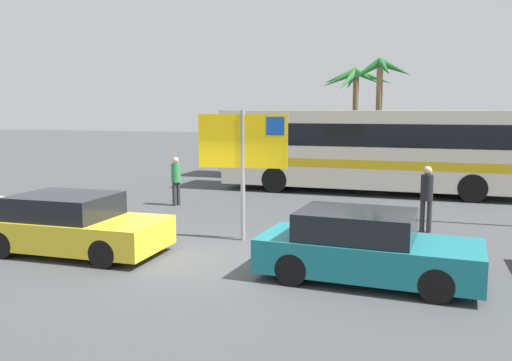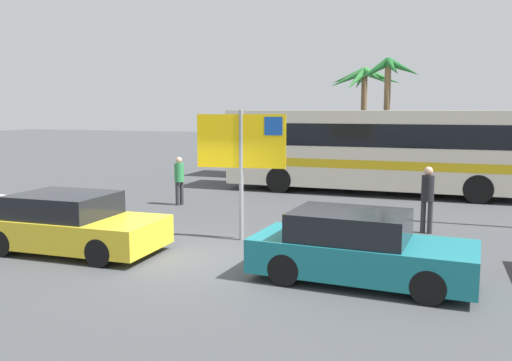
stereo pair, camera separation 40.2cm
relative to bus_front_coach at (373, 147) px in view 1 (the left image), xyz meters
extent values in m
plane|color=#424447|center=(-2.35, -10.71, -1.78)|extent=(120.00, 120.00, 0.00)
cube|color=silver|center=(0.00, 0.00, -0.06)|extent=(11.54, 2.63, 2.90)
cube|color=black|center=(0.00, 0.00, 0.49)|extent=(11.08, 2.65, 0.84)
cube|color=gold|center=(0.00, 0.00, -0.57)|extent=(11.42, 2.65, 0.32)
cylinder|color=black|center=(3.58, 1.19, -1.28)|extent=(1.00, 0.28, 1.00)
cylinder|color=black|center=(3.58, -1.19, -1.28)|extent=(1.00, 0.28, 1.00)
cylinder|color=black|center=(-3.58, 1.19, -1.28)|extent=(1.00, 0.28, 1.00)
cylinder|color=black|center=(-3.58, -1.19, -1.28)|extent=(1.00, 0.28, 1.00)
cube|color=silver|center=(-1.58, 3.63, -0.06)|extent=(11.54, 2.63, 2.90)
cube|color=black|center=(-1.58, 3.63, 0.49)|extent=(11.08, 2.65, 0.84)
cube|color=#1E70B7|center=(-1.58, 3.63, -0.57)|extent=(11.42, 2.65, 0.32)
cylinder|color=black|center=(2.00, 4.82, -1.28)|extent=(1.00, 0.28, 1.00)
cylinder|color=black|center=(2.00, 2.44, -1.28)|extent=(1.00, 0.28, 1.00)
cylinder|color=black|center=(-5.16, 4.82, -1.28)|extent=(1.00, 0.28, 1.00)
cylinder|color=black|center=(-5.16, 2.44, -1.28)|extent=(1.00, 0.28, 1.00)
cylinder|color=gray|center=(-2.15, -8.81, -0.18)|extent=(0.11, 0.11, 3.20)
cube|color=yellow|center=(-2.15, -8.81, 0.67)|extent=(2.19, 0.37, 1.30)
cube|color=#1447A8|center=(-1.36, -8.69, 1.04)|extent=(0.45, 0.13, 0.44)
cube|color=yellow|center=(-5.32, -11.12, -1.30)|extent=(4.10, 2.00, 0.64)
cube|color=black|center=(-5.56, -11.13, -0.72)|extent=(2.15, 1.80, 0.52)
cylinder|color=black|center=(-4.09, -10.22, -1.48)|extent=(0.60, 0.18, 0.60)
cylinder|color=black|center=(-4.04, -11.96, -1.48)|extent=(0.60, 0.18, 0.60)
cylinder|color=black|center=(-6.60, -10.28, -1.48)|extent=(0.60, 0.18, 0.60)
cylinder|color=black|center=(-6.55, -12.03, -1.48)|extent=(0.60, 0.18, 0.60)
cylinder|color=black|center=(-9.15, -9.27, -1.48)|extent=(0.61, 0.21, 0.60)
cube|color=#19757F|center=(1.17, -11.06, -1.30)|extent=(4.16, 1.93, 0.64)
cube|color=black|center=(0.92, -11.05, -0.72)|extent=(2.20, 1.69, 0.52)
cylinder|color=black|center=(2.47, -10.33, -1.48)|extent=(0.61, 0.19, 0.60)
cylinder|color=black|center=(2.39, -11.91, -1.48)|extent=(0.61, 0.19, 0.60)
cylinder|color=black|center=(-0.05, -10.21, -1.48)|extent=(0.61, 0.19, 0.60)
cylinder|color=black|center=(-0.13, -11.79, -1.48)|extent=(0.61, 0.19, 0.60)
cylinder|color=#2D2D33|center=(2.03, -6.44, -1.36)|extent=(0.13, 0.13, 0.85)
cylinder|color=#2D2D33|center=(2.21, -6.48, -1.36)|extent=(0.13, 0.13, 0.85)
cylinder|color=black|center=(2.12, -6.46, -0.60)|extent=(0.32, 0.32, 0.67)
sphere|color=tan|center=(2.12, -6.46, -0.15)|extent=(0.23, 0.23, 0.23)
cylinder|color=#2D2D33|center=(-5.96, -5.03, -1.39)|extent=(0.13, 0.13, 0.79)
cylinder|color=#2D2D33|center=(-5.89, -4.87, -1.39)|extent=(0.13, 0.13, 0.79)
cylinder|color=#338E4C|center=(-5.93, -4.95, -0.68)|extent=(0.32, 0.32, 0.63)
sphere|color=tan|center=(-5.93, -4.95, -0.26)|extent=(0.21, 0.21, 0.21)
cylinder|color=brown|center=(-0.50, 7.05, 0.91)|extent=(0.32, 0.32, 5.38)
cone|color=#195623|center=(0.26, 7.02, 3.45)|extent=(1.72, 0.51, 1.09)
cone|color=#195623|center=(-0.33, 7.82, 3.54)|extent=(0.80, 1.77, 0.94)
cone|color=#195623|center=(-1.06, 7.59, 3.49)|extent=(1.53, 1.51, 1.02)
cone|color=#195623|center=(-1.13, 6.69, 3.38)|extent=(1.66, 1.21, 1.21)
cone|color=#195623|center=(-0.24, 6.31, 3.49)|extent=(0.98, 1.76, 1.02)
cylinder|color=brown|center=(-1.96, 8.99, 0.76)|extent=(0.32, 0.32, 5.09)
cone|color=#2D7533|center=(-1.01, 9.10, 3.15)|extent=(2.11, 0.67, 1.11)
cone|color=#2D7533|center=(-1.35, 9.75, 3.17)|extent=(1.65, 1.89, 1.07)
cone|color=#2D7533|center=(-2.33, 9.84, 3.06)|extent=(1.22, 2.04, 1.27)
cone|color=#2D7533|center=(-2.90, 9.26, 3.21)|extent=(2.12, 0.99, 1.01)
cone|color=#2D7533|center=(-2.84, 8.68, 3.08)|extent=(2.07, 1.10, 1.24)
cone|color=#2D7533|center=(-2.29, 8.19, 2.97)|extent=(1.16, 1.99, 1.44)
cone|color=#2D7533|center=(-1.42, 8.17, 3.22)|extent=(1.51, 1.98, 0.99)
camera|label=1|loc=(2.27, -21.04, 1.43)|focal=37.69mm
camera|label=2|loc=(2.65, -20.91, 1.43)|focal=37.69mm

